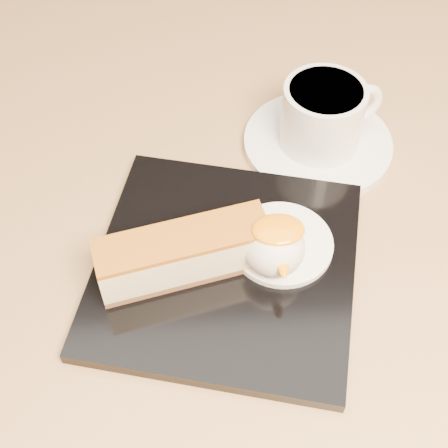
{
  "coord_description": "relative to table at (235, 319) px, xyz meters",
  "views": [
    {
      "loc": [
        -0.03,
        -0.34,
        1.17
      ],
      "look_at": [
        -0.01,
        -0.02,
        0.76
      ],
      "focal_mm": 50.0,
      "sensor_mm": 36.0,
      "label": 1
    }
  ],
  "objects": [
    {
      "name": "coffee_cup",
      "position": [
        0.09,
        0.11,
        0.2
      ],
      "size": [
        0.1,
        0.08,
        0.06
      ],
      "rotation": [
        0.0,
        0.0,
        0.34
      ],
      "color": "white",
      "rests_on": "saucer"
    },
    {
      "name": "cream_smear",
      "position": [
        0.04,
        -0.02,
        0.17
      ],
      "size": [
        0.09,
        0.09,
        0.01
      ],
      "primitive_type": "cylinder",
      "color": "white",
      "rests_on": "dessert_plate"
    },
    {
      "name": "mango_sauce",
      "position": [
        0.03,
        -0.04,
        0.21
      ],
      "size": [
        0.04,
        0.03,
        0.01
      ],
      "primitive_type": "ellipsoid",
      "color": "orange",
      "rests_on": "ice_cream_scoop"
    },
    {
      "name": "saucer",
      "position": [
        0.09,
        0.11,
        0.16
      ],
      "size": [
        0.15,
        0.15,
        0.01
      ],
      "primitive_type": "cylinder",
      "color": "white",
      "rests_on": "table"
    },
    {
      "name": "table",
      "position": [
        0.0,
        0.0,
        0.0
      ],
      "size": [
        0.8,
        0.8,
        0.72
      ],
      "color": "black",
      "rests_on": "ground"
    },
    {
      "name": "cheesecake",
      "position": [
        -0.05,
        -0.04,
        0.19
      ],
      "size": [
        0.15,
        0.07,
        0.05
      ],
      "rotation": [
        0.0,
        0.0,
        0.24
      ],
      "color": "brown",
      "rests_on": "dessert_plate"
    },
    {
      "name": "ice_cream_scoop",
      "position": [
        0.03,
        -0.04,
        0.19
      ],
      "size": [
        0.05,
        0.05,
        0.05
      ],
      "primitive_type": "sphere",
      "color": "white",
      "rests_on": "cream_smear"
    },
    {
      "name": "dessert_plate",
      "position": [
        -0.01,
        -0.04,
        0.16
      ],
      "size": [
        0.27,
        0.27,
        0.01
      ],
      "primitive_type": "cube",
      "rotation": [
        0.0,
        0.0,
        -0.24
      ],
      "color": "black",
      "rests_on": "table"
    },
    {
      "name": "mint_sprig",
      "position": [
        0.01,
        0.0,
        0.17
      ],
      "size": [
        0.03,
        0.02,
        0.0
      ],
      "color": "#2C8932",
      "rests_on": "cream_smear"
    }
  ]
}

